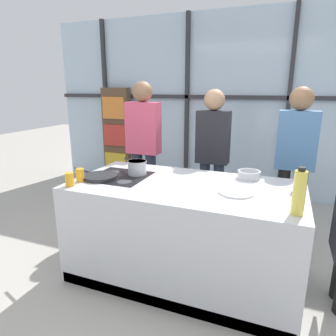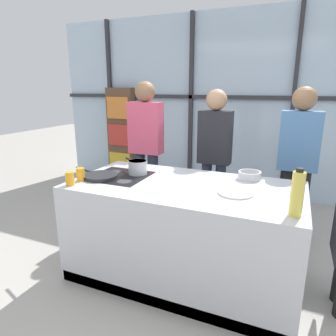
{
  "view_description": "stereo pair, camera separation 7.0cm",
  "coord_description": "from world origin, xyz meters",
  "px_view_note": "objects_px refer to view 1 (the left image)",
  "views": [
    {
      "loc": [
        0.76,
        -2.33,
        1.69
      ],
      "look_at": [
        -0.19,
        0.1,
        0.98
      ],
      "focal_mm": 32.0,
      "sensor_mm": 36.0,
      "label": 1
    },
    {
      "loc": [
        0.83,
        -2.3,
        1.69
      ],
      "look_at": [
        -0.19,
        0.1,
        0.98
      ],
      "focal_mm": 32.0,
      "sensor_mm": 36.0,
      "label": 2
    }
  ],
  "objects_px": {
    "spectator_far_left": "(143,142)",
    "frying_pan": "(100,176)",
    "spectator_center_left": "(212,151)",
    "juice_glass_near": "(70,179)",
    "mixing_bowl": "(249,174)",
    "oil_bottle": "(299,193)",
    "saucepan": "(137,167)",
    "pepper_grinder": "(298,181)",
    "juice_glass_far": "(80,175)",
    "white_plate": "(236,192)",
    "spectator_center_right": "(295,156)"
  },
  "relations": [
    {
      "from": "white_plate",
      "to": "juice_glass_near",
      "type": "relative_size",
      "value": 2.36
    },
    {
      "from": "spectator_center_left",
      "to": "saucepan",
      "type": "xyz_separation_m",
      "value": [
        -0.52,
        -0.89,
        -0.02
      ]
    },
    {
      "from": "spectator_center_right",
      "to": "juice_glass_near",
      "type": "xyz_separation_m",
      "value": [
        -1.77,
        -1.42,
        -0.05
      ]
    },
    {
      "from": "spectator_far_left",
      "to": "juice_glass_near",
      "type": "height_order",
      "value": "spectator_far_left"
    },
    {
      "from": "white_plate",
      "to": "oil_bottle",
      "type": "distance_m",
      "value": 0.53
    },
    {
      "from": "spectator_far_left",
      "to": "pepper_grinder",
      "type": "height_order",
      "value": "spectator_far_left"
    },
    {
      "from": "spectator_center_right",
      "to": "frying_pan",
      "type": "height_order",
      "value": "spectator_center_right"
    },
    {
      "from": "pepper_grinder",
      "to": "spectator_center_left",
      "type": "bearing_deg",
      "value": 136.78
    },
    {
      "from": "saucepan",
      "to": "spectator_center_left",
      "type": "bearing_deg",
      "value": 59.67
    },
    {
      "from": "spectator_center_left",
      "to": "juice_glass_far",
      "type": "xyz_separation_m",
      "value": [
        -0.88,
        -1.28,
        -0.04
      ]
    },
    {
      "from": "spectator_far_left",
      "to": "oil_bottle",
      "type": "xyz_separation_m",
      "value": [
        1.77,
        -1.35,
        0.02
      ]
    },
    {
      "from": "spectator_far_left",
      "to": "frying_pan",
      "type": "xyz_separation_m",
      "value": [
        0.11,
        -1.14,
        -0.12
      ]
    },
    {
      "from": "white_plate",
      "to": "juice_glass_far",
      "type": "height_order",
      "value": "juice_glass_far"
    },
    {
      "from": "spectator_far_left",
      "to": "saucepan",
      "type": "relative_size",
      "value": 5.83
    },
    {
      "from": "spectator_far_left",
      "to": "oil_bottle",
      "type": "height_order",
      "value": "spectator_far_left"
    },
    {
      "from": "pepper_grinder",
      "to": "spectator_center_right",
      "type": "bearing_deg",
      "value": 90.57
    },
    {
      "from": "spectator_center_left",
      "to": "spectator_center_right",
      "type": "bearing_deg",
      "value": -180.0
    },
    {
      "from": "frying_pan",
      "to": "saucepan",
      "type": "distance_m",
      "value": 0.36
    },
    {
      "from": "saucepan",
      "to": "pepper_grinder",
      "type": "bearing_deg",
      "value": 2.05
    },
    {
      "from": "saucepan",
      "to": "oil_bottle",
      "type": "xyz_separation_m",
      "value": [
        1.4,
        -0.46,
        0.08
      ]
    },
    {
      "from": "spectator_center_right",
      "to": "frying_pan",
      "type": "xyz_separation_m",
      "value": [
        -1.66,
        -1.14,
        -0.09
      ]
    },
    {
      "from": "spectator_center_right",
      "to": "saucepan",
      "type": "height_order",
      "value": "spectator_center_right"
    },
    {
      "from": "spectator_far_left",
      "to": "white_plate",
      "type": "relative_size",
      "value": 6.39
    },
    {
      "from": "spectator_far_left",
      "to": "frying_pan",
      "type": "relative_size",
      "value": 3.24
    },
    {
      "from": "spectator_far_left",
      "to": "pepper_grinder",
      "type": "relative_size",
      "value": 9.94
    },
    {
      "from": "frying_pan",
      "to": "saucepan",
      "type": "xyz_separation_m",
      "value": [
        0.26,
        0.25,
        0.05
      ]
    },
    {
      "from": "spectator_center_left",
      "to": "mixing_bowl",
      "type": "xyz_separation_m",
      "value": [
        0.49,
        -0.64,
        -0.06
      ]
    },
    {
      "from": "spectator_center_left",
      "to": "juice_glass_near",
      "type": "distance_m",
      "value": 1.67
    },
    {
      "from": "juice_glass_near",
      "to": "juice_glass_far",
      "type": "bearing_deg",
      "value": 90.0
    },
    {
      "from": "juice_glass_far",
      "to": "pepper_grinder",
      "type": "bearing_deg",
      "value": 13.86
    },
    {
      "from": "spectator_far_left",
      "to": "saucepan",
      "type": "xyz_separation_m",
      "value": [
        0.36,
        -0.89,
        -0.06
      ]
    },
    {
      "from": "pepper_grinder",
      "to": "oil_bottle",
      "type": "bearing_deg",
      "value": -91.13
    },
    {
      "from": "mixing_bowl",
      "to": "oil_bottle",
      "type": "xyz_separation_m",
      "value": [
        0.39,
        -0.71,
        0.11
      ]
    },
    {
      "from": "oil_bottle",
      "to": "juice_glass_far",
      "type": "height_order",
      "value": "oil_bottle"
    },
    {
      "from": "spectator_far_left",
      "to": "juice_glass_far",
      "type": "bearing_deg",
      "value": 90.07
    },
    {
      "from": "spectator_center_left",
      "to": "white_plate",
      "type": "bearing_deg",
      "value": 112.61
    },
    {
      "from": "saucepan",
      "to": "juice_glass_near",
      "type": "bearing_deg",
      "value": -124.51
    },
    {
      "from": "spectator_far_left",
      "to": "juice_glass_near",
      "type": "bearing_deg",
      "value": 90.07
    },
    {
      "from": "spectator_center_left",
      "to": "mixing_bowl",
      "type": "relative_size",
      "value": 8.15
    },
    {
      "from": "frying_pan",
      "to": "white_plate",
      "type": "xyz_separation_m",
      "value": [
        1.23,
        0.06,
        -0.01
      ]
    },
    {
      "from": "saucepan",
      "to": "pepper_grinder",
      "type": "xyz_separation_m",
      "value": [
        1.41,
        0.05,
        0.01
      ]
    },
    {
      "from": "spectator_far_left",
      "to": "saucepan",
      "type": "distance_m",
      "value": 0.96
    },
    {
      "from": "white_plate",
      "to": "pepper_grinder",
      "type": "bearing_deg",
      "value": 28.75
    },
    {
      "from": "saucepan",
      "to": "white_plate",
      "type": "xyz_separation_m",
      "value": [
        0.97,
        -0.19,
        -0.06
      ]
    },
    {
      "from": "mixing_bowl",
      "to": "juice_glass_near",
      "type": "xyz_separation_m",
      "value": [
        -1.38,
        -0.78,
        0.02
      ]
    },
    {
      "from": "mixing_bowl",
      "to": "frying_pan",
      "type": "bearing_deg",
      "value": -158.61
    },
    {
      "from": "spectator_center_right",
      "to": "mixing_bowl",
      "type": "height_order",
      "value": "spectator_center_right"
    },
    {
      "from": "frying_pan",
      "to": "white_plate",
      "type": "height_order",
      "value": "frying_pan"
    },
    {
      "from": "spectator_center_right",
      "to": "juice_glass_near",
      "type": "bearing_deg",
      "value": 38.72
    },
    {
      "from": "spectator_center_left",
      "to": "white_plate",
      "type": "height_order",
      "value": "spectator_center_left"
    }
  ]
}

